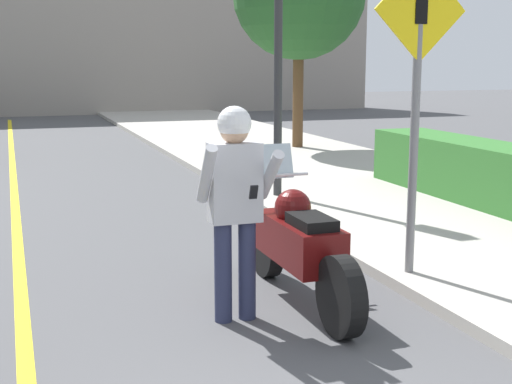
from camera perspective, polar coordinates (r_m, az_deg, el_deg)
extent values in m
cube|color=yellow|center=(8.62, -18.54, -3.82)|extent=(0.12, 36.00, 0.01)
cube|color=gray|center=(28.40, -18.28, 12.05)|extent=(28.00, 1.20, 6.16)
cylinder|color=black|center=(5.42, 6.80, -8.31)|extent=(0.14, 0.63, 0.63)
cylinder|color=black|center=(6.86, 0.84, -4.20)|extent=(0.14, 0.63, 0.63)
cube|color=#510C0C|center=(6.07, 3.48, -3.94)|extent=(0.40, 1.12, 0.36)
sphere|color=#510C0C|center=(6.15, 2.96, -1.25)|extent=(0.32, 0.32, 0.32)
cube|color=black|center=(5.79, 4.47, -2.42)|extent=(0.28, 0.48, 0.10)
cylinder|color=silver|center=(6.48, 1.63, 1.34)|extent=(0.62, 0.03, 0.03)
cube|color=silver|center=(6.53, 1.41, 2.48)|extent=(0.36, 0.12, 0.31)
cylinder|color=#282D4C|center=(5.67, -2.65, -6.43)|extent=(0.14, 0.14, 0.81)
cylinder|color=#282D4C|center=(5.73, -0.72, -6.25)|extent=(0.14, 0.14, 0.81)
cube|color=#B7B7BC|center=(5.53, -1.72, 0.77)|extent=(0.40, 0.22, 0.62)
cylinder|color=#B7B7BC|center=(5.36, -3.96, 1.43)|extent=(0.09, 0.38, 0.48)
cylinder|color=#B7B7BC|center=(5.49, 1.14, 1.35)|extent=(0.09, 0.44, 0.44)
sphere|color=tan|center=(5.48, -1.74, 5.01)|extent=(0.22, 0.22, 0.22)
sphere|color=white|center=(5.48, -1.75, 5.54)|extent=(0.26, 0.26, 0.26)
cube|color=black|center=(5.30, -0.19, -0.01)|extent=(0.06, 0.05, 0.11)
cylinder|color=slate|center=(6.61, 12.55, 4.50)|extent=(0.08, 0.08, 2.57)
cube|color=yellow|center=(6.58, 13.04, 14.00)|extent=(0.91, 0.02, 0.91)
cube|color=black|center=(6.57, 13.11, 14.00)|extent=(0.12, 0.01, 0.24)
cylinder|color=#2D2D30|center=(10.29, 1.78, 10.03)|extent=(0.12, 0.12, 3.73)
cube|color=#33702D|center=(10.00, 19.54, 1.03)|extent=(0.90, 5.72, 0.82)
cylinder|color=brown|center=(16.26, 3.38, 7.82)|extent=(0.24, 0.24, 2.39)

